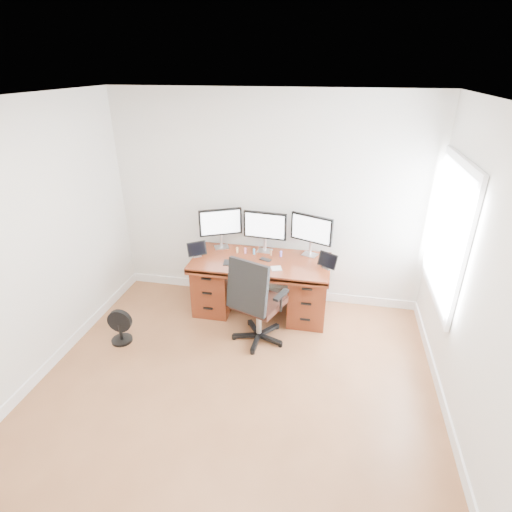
% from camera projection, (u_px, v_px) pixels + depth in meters
% --- Properties ---
extents(ground, '(4.50, 4.50, 0.00)m').
position_uv_depth(ground, '(224.00, 419.00, 3.65)').
color(ground, brown).
rests_on(ground, ground).
extents(back_wall, '(4.00, 0.10, 2.70)m').
position_uv_depth(back_wall, '(268.00, 202.00, 5.05)').
color(back_wall, silver).
rests_on(back_wall, ground).
extents(right_wall, '(0.10, 4.50, 2.70)m').
position_uv_depth(right_wall, '(495.00, 314.00, 2.80)').
color(right_wall, silver).
rests_on(right_wall, ground).
extents(desk, '(1.70, 0.80, 0.75)m').
position_uv_depth(desk, '(261.00, 283.00, 5.09)').
color(desk, '#5F2613').
rests_on(desk, ground).
extents(office_chair, '(0.75, 0.75, 1.10)m').
position_uv_depth(office_chair, '(256.00, 315.00, 4.53)').
color(office_chair, black).
rests_on(office_chair, ground).
extents(floor_fan, '(0.28, 0.24, 0.41)m').
position_uv_depth(floor_fan, '(120.00, 327.00, 4.59)').
color(floor_fan, black).
rests_on(floor_fan, ground).
extents(monitor_left, '(0.51, 0.27, 0.53)m').
position_uv_depth(monitor_left, '(220.00, 224.00, 5.10)').
color(monitor_left, silver).
rests_on(monitor_left, desk).
extents(monitor_center, '(0.55, 0.16, 0.53)m').
position_uv_depth(monitor_center, '(265.00, 227.00, 5.00)').
color(monitor_center, silver).
rests_on(monitor_center, desk).
extents(monitor_right, '(0.52, 0.24, 0.53)m').
position_uv_depth(monitor_right, '(311.00, 230.00, 4.90)').
color(monitor_right, silver).
rests_on(monitor_right, desk).
extents(tablet_left, '(0.24, 0.19, 0.19)m').
position_uv_depth(tablet_left, '(197.00, 250.00, 4.97)').
color(tablet_left, silver).
rests_on(tablet_left, desk).
extents(tablet_right, '(0.24, 0.18, 0.19)m').
position_uv_depth(tablet_right, '(327.00, 262.00, 4.69)').
color(tablet_right, silver).
rests_on(tablet_right, desk).
extents(keyboard, '(0.26, 0.14, 0.01)m').
position_uv_depth(keyboard, '(259.00, 268.00, 4.72)').
color(keyboard, silver).
rests_on(keyboard, desk).
extents(trackpad, '(0.15, 0.15, 0.01)m').
position_uv_depth(trackpad, '(276.00, 268.00, 4.70)').
color(trackpad, silver).
rests_on(trackpad, desk).
extents(drawing_tablet, '(0.27, 0.19, 0.01)m').
position_uv_depth(drawing_tablet, '(234.00, 263.00, 4.84)').
color(drawing_tablet, black).
rests_on(drawing_tablet, desk).
extents(phone, '(0.16, 0.12, 0.01)m').
position_uv_depth(phone, '(265.00, 259.00, 4.92)').
color(phone, black).
rests_on(phone, desk).
extents(figurine_yellow, '(0.03, 0.03, 0.08)m').
position_uv_depth(figurine_yellow, '(237.00, 250.00, 5.08)').
color(figurine_yellow, tan).
rests_on(figurine_yellow, desk).
extents(figurine_pink, '(0.03, 0.03, 0.08)m').
position_uv_depth(figurine_pink, '(245.00, 250.00, 5.07)').
color(figurine_pink, pink).
rests_on(figurine_pink, desk).
extents(figurine_blue, '(0.03, 0.03, 0.08)m').
position_uv_depth(figurine_blue, '(254.00, 251.00, 5.05)').
color(figurine_blue, '#4C9FD6').
rests_on(figurine_blue, desk).
extents(figurine_brown, '(0.03, 0.03, 0.08)m').
position_uv_depth(figurine_brown, '(271.00, 252.00, 5.01)').
color(figurine_brown, brown).
rests_on(figurine_brown, desk).
extents(figurine_purple, '(0.03, 0.03, 0.08)m').
position_uv_depth(figurine_purple, '(281.00, 253.00, 4.98)').
color(figurine_purple, '#7A60DE').
rests_on(figurine_purple, desk).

